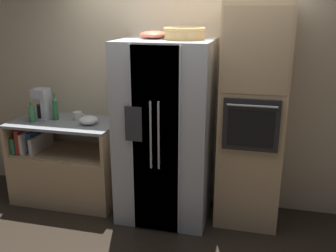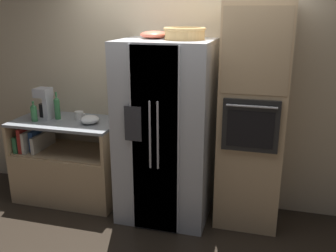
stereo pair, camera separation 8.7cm
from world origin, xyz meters
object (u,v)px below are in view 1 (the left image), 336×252
at_px(fruit_bowl, 154,35).
at_px(bottle_tall, 55,108).
at_px(wicker_basket, 184,33).
at_px(mixing_bowl, 89,120).
at_px(wall_oven, 252,118).
at_px(bottle_short, 32,113).
at_px(refrigerator, 166,132).
at_px(mug, 78,116).
at_px(coffee_maker, 43,103).

height_order(fruit_bowl, bottle_tall, fruit_bowl).
bearing_deg(wicker_basket, bottle_tall, 177.78).
relative_size(wicker_basket, mixing_bowl, 1.97).
xyz_separation_m(wall_oven, mixing_bowl, (-1.72, -0.09, -0.12)).
distance_m(wicker_basket, mixing_bowl, 1.40).
bearing_deg(wicker_basket, fruit_bowl, 170.87).
distance_m(wicker_basket, fruit_bowl, 0.32).
distance_m(wall_oven, wicker_basket, 1.06).
bearing_deg(fruit_bowl, mixing_bowl, -174.88).
bearing_deg(wicker_basket, bottle_short, -176.96).
bearing_deg(bottle_short, wall_oven, 3.94).
bearing_deg(wall_oven, refrigerator, -173.19).
xyz_separation_m(bottle_tall, mixing_bowl, (0.43, -0.07, -0.09)).
relative_size(bottle_short, mug, 1.71).
relative_size(refrigerator, bottle_short, 8.20).
distance_m(bottle_tall, coffee_maker, 0.15).
height_order(bottle_tall, bottle_short, bottle_tall).
distance_m(bottle_tall, bottle_short, 0.25).
xyz_separation_m(fruit_bowl, coffee_maker, (-1.29, -0.02, -0.76)).
height_order(fruit_bowl, bottle_short, fruit_bowl).
height_order(mug, coffee_maker, coffee_maker).
height_order(fruit_bowl, mug, fruit_bowl).
distance_m(refrigerator, mixing_bowl, 0.87).
height_order(wall_oven, bottle_short, wall_oven).
bearing_deg(bottle_tall, mug, 13.28).
height_order(bottle_tall, mixing_bowl, bottle_tall).
distance_m(mug, coffee_maker, 0.41).
bearing_deg(coffee_maker, refrigerator, -2.47).
bearing_deg(mug, wall_oven, -1.23).
relative_size(fruit_bowl, bottle_tall, 0.90).
height_order(mug, mixing_bowl, same).
height_order(wicker_basket, coffee_maker, wicker_basket).
xyz_separation_m(refrigerator, coffee_maker, (-1.43, 0.06, 0.21)).
height_order(wicker_basket, bottle_tall, wicker_basket).
bearing_deg(coffee_maker, wall_oven, 1.02).
bearing_deg(refrigerator, coffee_maker, 177.53).
distance_m(wall_oven, fruit_bowl, 1.27).
bearing_deg(fruit_bowl, wicker_basket, -9.13).
height_order(wicker_basket, fruit_bowl, wicker_basket).
bearing_deg(wall_oven, bottle_tall, -179.58).
relative_size(mug, mixing_bowl, 0.65).
xyz_separation_m(wall_oven, mug, (-1.92, 0.04, -0.12)).
relative_size(wicker_basket, fruit_bowl, 1.44).
height_order(bottle_short, mixing_bowl, bottle_short).
relative_size(refrigerator, mixing_bowl, 9.12).
bearing_deg(coffee_maker, bottle_tall, 10.84).
xyz_separation_m(wall_oven, bottle_short, (-2.36, -0.16, -0.06)).
xyz_separation_m(refrigerator, mug, (-1.06, 0.14, 0.06)).
distance_m(bottle_short, mixing_bowl, 0.64).
bearing_deg(mixing_bowl, fruit_bowl, 5.12).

